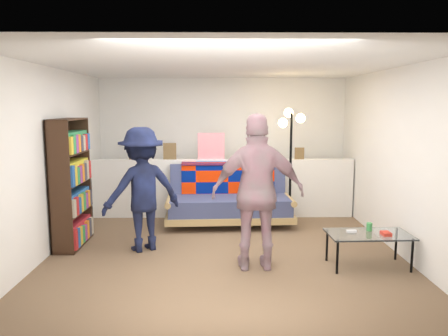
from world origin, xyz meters
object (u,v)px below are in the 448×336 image
Objects in this scene: bookshelf at (71,187)px; floor_lamp at (290,142)px; futon_sofa at (230,200)px; person_right at (258,193)px; coffee_table at (369,236)px; person_left at (142,189)px.

floor_lamp is (3.16, 1.14, 0.51)m from bookshelf.
person_right reaches higher than futon_sofa.
coffee_table is 0.53× the size of floor_lamp.
coffee_table is 2.30m from floor_lamp.
person_left is 0.90× the size of person_right.
floor_lamp is at bearing -109.77° from person_right.
person_left is at bearing 166.63° from coffee_table.
bookshelf is 0.93× the size of floor_lamp.
bookshelf is 0.95× the size of person_right.
futon_sofa is 1.34m from floor_lamp.
coffee_table is 1.43m from person_right.
futon_sofa is 2.47m from bookshelf.
futon_sofa is 1.26× the size of person_left.
futon_sofa is at bearing -83.05° from person_right.
futon_sofa is 2.50m from coffee_table.
coffee_table is at bearing -72.57° from floor_lamp.
bookshelf is 3.40m from floor_lamp.
floor_lamp reaches higher than bookshelf.
floor_lamp is at bearing 19.82° from bookshelf.
person_left reaches higher than futon_sofa.
coffee_table is at bearing 137.05° from person_left.
person_left is (1.00, -0.20, 0.01)m from bookshelf.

